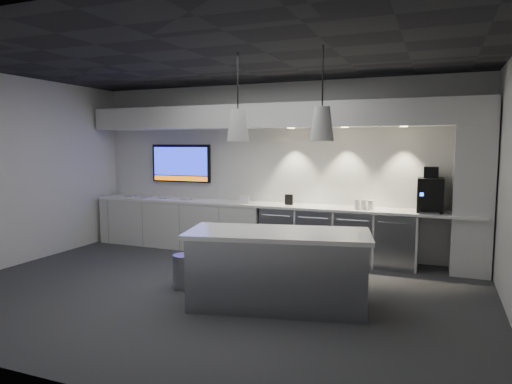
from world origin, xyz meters
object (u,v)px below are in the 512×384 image
at_px(wall_tv, 181,163).
at_px(island, 278,269).
at_px(coffee_machine, 430,193).
at_px(bin, 185,271).

distance_m(wall_tv, island, 4.06).
bearing_deg(wall_tv, island, -42.23).
bearing_deg(wall_tv, coffee_machine, -3.13).
relative_size(island, bin, 5.04).
height_order(bin, coffee_machine, coffee_machine).
distance_m(island, bin, 1.42).
relative_size(island, coffee_machine, 3.32).
xyz_separation_m(island, coffee_machine, (1.62, 2.38, 0.72)).
distance_m(island, coffee_machine, 2.97).
relative_size(wall_tv, coffee_machine, 1.82).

